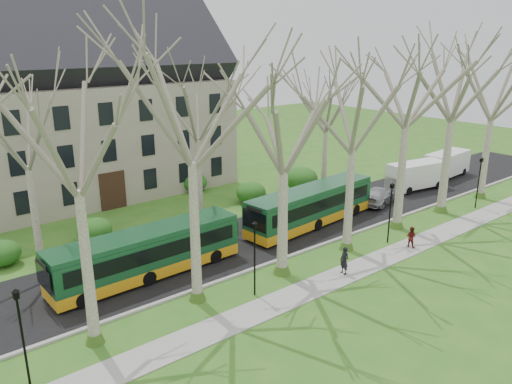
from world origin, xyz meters
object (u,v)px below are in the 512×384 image
at_px(bus_follow, 311,206).
at_px(pedestrian_b, 411,237).
at_px(van_b, 447,165).
at_px(van_a, 416,176).
at_px(sedan, 379,195).
at_px(pedestrian_a, 344,261).
at_px(bus_lead, 147,253).

xyz_separation_m(bus_follow, pedestrian_b, (2.25, -7.39, -0.77)).
bearing_deg(pedestrian_b, van_b, -80.18).
height_order(bus_follow, pedestrian_b, bus_follow).
height_order(bus_follow, van_b, bus_follow).
relative_size(van_a, van_b, 1.00).
bearing_deg(van_b, pedestrian_b, -159.64).
relative_size(sedan, pedestrian_a, 2.90).
height_order(van_a, pedestrian_b, van_a).
distance_m(van_b, pedestrian_a, 26.46).
bearing_deg(sedan, pedestrian_a, 103.89).
bearing_deg(sedan, van_b, -100.27).
distance_m(sedan, van_a, 6.25).
relative_size(bus_lead, bus_follow, 0.98).
bearing_deg(van_a, bus_follow, -168.44).
bearing_deg(bus_lead, sedan, -1.57).
relative_size(bus_follow, pedestrian_a, 7.02).
height_order(van_a, pedestrian_a, van_a).
height_order(bus_lead, sedan, bus_lead).
relative_size(bus_lead, van_a, 1.99).
xyz_separation_m(van_a, pedestrian_b, (-12.15, -7.84, -0.56)).
relative_size(van_a, pedestrian_b, 4.06).
bearing_deg(pedestrian_a, van_a, 116.61).
bearing_deg(pedestrian_a, bus_lead, -123.41).
distance_m(bus_follow, van_b, 20.72).
xyz_separation_m(bus_lead, van_b, (34.46, 1.14, -0.19)).
height_order(bus_follow, pedestrian_a, bus_follow).
height_order(bus_lead, van_a, bus_lead).
bearing_deg(van_b, pedestrian_a, -165.88).
height_order(sedan, pedestrian_b, pedestrian_b).
relative_size(bus_follow, van_b, 2.04).
distance_m(bus_follow, pedestrian_a, 8.54).
relative_size(bus_lead, pedestrian_a, 6.89).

